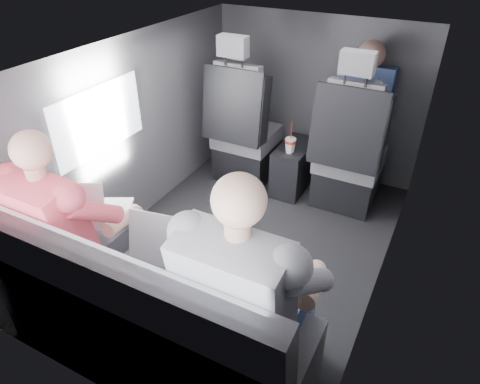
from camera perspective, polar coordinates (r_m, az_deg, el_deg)
The scene contains 19 objects.
floor at distance 3.06m, azimuth 0.80°, elevation -7.20°, with size 2.60×2.60×0.00m, color black.
ceiling at distance 2.43m, azimuth 1.06°, elevation 18.03°, with size 2.60×2.60×0.00m, color #B2B2AD.
panel_left at distance 3.14m, azimuth -14.03°, elevation 7.48°, with size 0.02×2.60×1.35m, color #56565B.
panel_right at distance 2.47m, azimuth 19.90°, elevation -0.97°, with size 0.02×2.60×1.35m, color #56565B.
panel_front at distance 3.78m, azimuth 10.03°, elevation 12.33°, with size 1.80×0.02×1.35m, color #56565B.
panel_back at distance 1.85m, azimuth -18.16°, elevation -13.82°, with size 1.80×0.02×1.35m, color #56565B.
side_window at distance 2.84m, azimuth -18.18°, elevation 9.08°, with size 0.02×0.75×0.42m, color white.
seatbelt at distance 3.06m, azimuth 14.39°, elevation 9.35°, with size 0.05×0.01×0.65m, color black.
front_seat_left at distance 3.65m, azimuth 0.50°, elevation 7.38°, with size 0.52×0.58×1.26m.
front_seat_right at distance 3.38m, azimuth 14.23°, elevation 4.13°, with size 0.52×0.58×1.26m.
center_console at distance 3.62m, azimuth 7.15°, elevation 3.29°, with size 0.24×0.48×0.41m.
rear_bench at distance 2.22m, azimuth -12.18°, elevation -16.61°, with size 1.60×0.57×0.92m.
soda_cup at distance 3.39m, azimuth 6.73°, elevation 6.27°, with size 0.09×0.09×0.26m.
laptop_white at distance 2.45m, azimuth -19.68°, elevation -2.31°, with size 0.44×0.48×0.27m.
laptop_silver at distance 2.10m, azimuth -7.83°, elevation -6.78°, with size 0.42×0.40×0.27m.
laptop_black at distance 1.92m, azimuth 3.81°, elevation -11.35°, with size 0.38×0.36×0.25m.
passenger_rear_left at distance 2.34m, azimuth -21.24°, elevation -4.82°, with size 0.50×0.62×1.22m.
passenger_rear_right at distance 1.82m, azimuth 1.42°, elevation -13.63°, with size 0.54×0.65×1.28m.
passenger_front_right at distance 3.47m, azimuth 16.07°, elevation 11.02°, with size 0.40×0.40×0.81m.
Camera 1 is at (1.05, -2.10, 1.97)m, focal length 32.00 mm.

